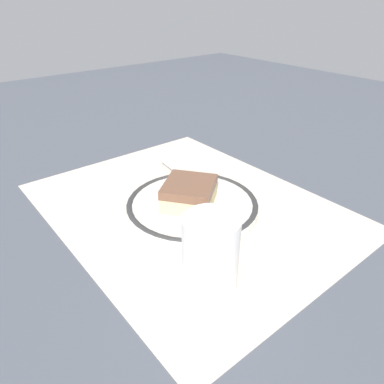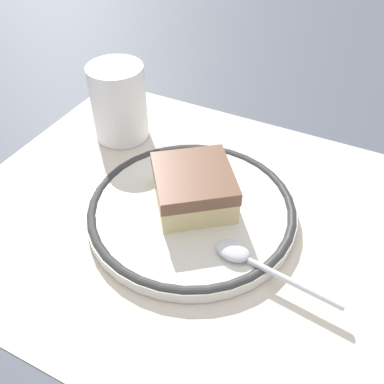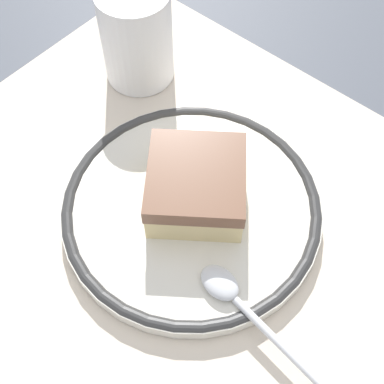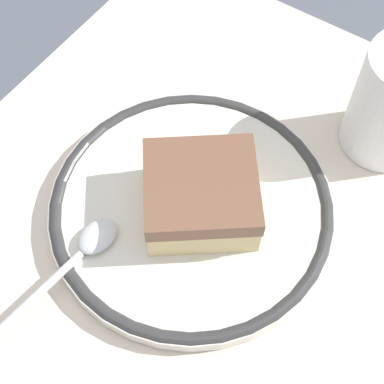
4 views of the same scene
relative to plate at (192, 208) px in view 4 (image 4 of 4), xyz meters
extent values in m
plane|color=#4C515B|center=(-0.01, 0.00, -0.01)|extent=(2.40, 2.40, 0.00)
cube|color=beige|center=(-0.01, 0.00, -0.01)|extent=(0.52, 0.41, 0.00)
cylinder|color=silver|center=(0.00, 0.00, 0.00)|extent=(0.22, 0.22, 0.01)
torus|color=#333333|center=(0.00, 0.00, 0.00)|extent=(0.22, 0.22, 0.01)
cube|color=beige|center=(0.00, -0.01, 0.02)|extent=(0.11, 0.11, 0.03)
cube|color=brown|center=(0.00, -0.01, 0.04)|extent=(0.11, 0.11, 0.01)
ellipsoid|color=silver|center=(-0.06, 0.04, 0.01)|extent=(0.04, 0.03, 0.01)
cylinder|color=silver|center=(-0.12, 0.05, 0.01)|extent=(0.09, 0.02, 0.01)
camera|label=1|loc=(0.39, -0.32, 0.31)|focal=33.41mm
camera|label=2|loc=(-0.14, 0.29, 0.32)|focal=39.93mm
camera|label=3|loc=(-0.15, 0.17, 0.38)|focal=49.24mm
camera|label=4|loc=(-0.18, -0.12, 0.40)|focal=54.62mm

